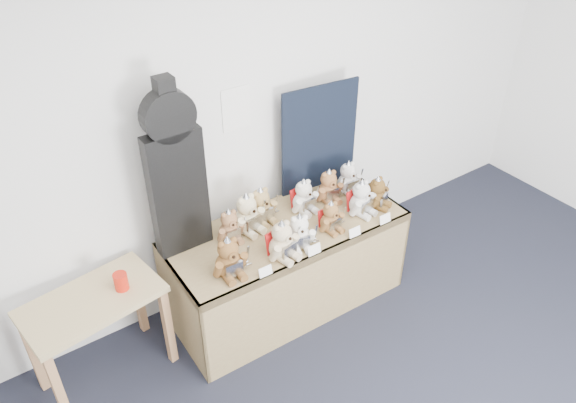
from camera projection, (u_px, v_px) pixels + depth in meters
room_shell at (236, 109)px, 3.68m from camera, size 6.00×6.00×6.00m
display_table at (292, 250)px, 3.90m from camera, size 1.69×0.73×0.70m
side_table at (95, 314)px, 3.40m from camera, size 0.87×0.56×0.68m
guitar_case at (175, 171)px, 3.37m from camera, size 0.36×0.11×1.18m
navy_board at (319, 138)px, 4.06m from camera, size 0.61×0.08×0.82m
red_cup at (121, 281)px, 3.37m from camera, size 0.09×0.09×0.11m
teddy_front_far_left at (229, 259)px, 3.41m from camera, size 0.25×0.20×0.31m
teddy_front_left at (282, 242)px, 3.54m from camera, size 0.25×0.23×0.30m
teddy_front_centre at (300, 233)px, 3.63m from camera, size 0.23×0.22×0.28m
teddy_front_right at (331, 218)px, 3.79m from camera, size 0.20×0.17×0.25m
teddy_front_far_right at (361, 199)px, 3.94m from camera, size 0.24×0.22×0.29m
teddy_front_end at (378, 194)px, 4.01m from camera, size 0.22×0.21×0.27m
teddy_back_left at (248, 215)px, 3.77m from camera, size 0.27×0.23×0.32m
teddy_back_centre_left at (261, 207)px, 3.86m from camera, size 0.24×0.20×0.30m
teddy_back_centre_right at (304, 197)px, 3.96m from camera, size 0.23×0.20×0.28m
teddy_back_right at (329, 187)px, 4.07m from camera, size 0.23×0.19×0.28m
teddy_back_end at (348, 179)px, 4.17m from camera, size 0.22×0.18×0.27m
teddy_back_far_left at (230, 227)px, 3.70m from camera, size 0.21×0.17×0.26m
entry_card_a at (265, 271)px, 3.44m from camera, size 0.09×0.02×0.06m
entry_card_b at (314, 250)px, 3.61m from camera, size 0.10×0.02×0.07m
entry_card_c at (355, 232)px, 3.76m from camera, size 0.09×0.02×0.07m
entry_card_d at (385, 219)px, 3.88m from camera, size 0.09×0.02×0.07m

